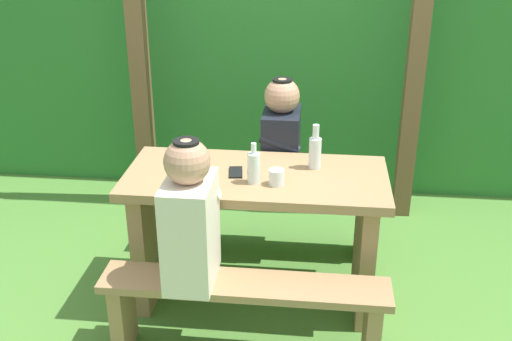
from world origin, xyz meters
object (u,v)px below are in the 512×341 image
Objects in this scene: bench_far at (265,206)px; drinking_glass at (276,177)px; person_white_shirt at (190,218)px; person_black_coat at (281,141)px; cell_phone at (236,172)px; picnic_table at (256,216)px; bottle_left at (315,151)px; bottle_right at (254,167)px; bench_near at (245,303)px.

bench_far is 17.01× the size of drinking_glass.
person_black_coat is (0.35, 1.02, 0.00)m from person_white_shirt.
person_black_coat is at bearing 60.42° from cell_phone.
picnic_table is 0.62m from person_white_shirt.
bottle_left reaches higher than bottle_right.
drinking_glass is at bearing -88.19° from person_black_coat.
cell_phone is (-0.21, -0.51, 0.01)m from person_black_coat.
bottle_right reaches higher than bench_near.
bottle_left reaches higher than picnic_table.
picnic_table is 0.28m from cell_phone.
person_black_coat reaches higher than bottle_right.
bench_near is at bearing -90.35° from bottle_right.
drinking_glass is 0.59× the size of cell_phone.
bottle_right is 0.17m from cell_phone.
bench_far is at bearing 127.63° from bottle_left.
drinking_glass reaches higher than cell_phone.
bottle_left is (0.19, 0.23, 0.06)m from drinking_glass.
picnic_table is at bearing -100.88° from person_black_coat.
drinking_glass is at bearing -79.42° from bench_far.
bench_far is at bearing 70.47° from cell_phone.
person_white_shirt is 1.08m from person_black_coat.
drinking_glass is 0.12m from bottle_right.
bottle_right is (-0.10, -0.62, 0.09)m from person_black_coat.
bottle_right reaches higher than bench_far.
picnic_table reaches higher than bench_near.
bench_near is at bearing -0.76° from person_white_shirt.
bench_far is at bearing 90.23° from bottle_right.
person_black_coat reaches higher than bottle_left.
person_white_shirt reaches higher than bench_near.
cell_phone is (-0.11, -0.52, 0.47)m from bench_far.
bottle_right is at bearing 174.63° from drinking_glass.
bottle_right is (0.25, 0.40, 0.09)m from person_white_shirt.
bottle_right is at bearing 57.96° from person_white_shirt.
person_black_coat is at bearing 81.19° from bottle_right.
person_white_shirt is 0.53m from cell_phone.
bench_near is 1.95× the size of person_black_coat.
bench_near is 10.00× the size of cell_phone.
person_black_coat is 0.55m from cell_phone.
drinking_glass is at bearing -129.09° from bottle_left.
drinking_glass is (0.37, 0.39, 0.05)m from person_white_shirt.
bench_near is 0.70m from cell_phone.
bench_far is at bearing 178.06° from person_black_coat.
picnic_table is at bearing -159.41° from bottle_left.
picnic_table is 1.95× the size of person_white_shirt.
picnic_table is 0.55m from bench_far.
person_white_shirt is (-0.25, 0.00, 0.46)m from bench_near.
bottle_left reaches higher than drinking_glass.
bench_far is (0.00, 0.51, -0.21)m from picnic_table.
bottle_right is at bearing -143.91° from bottle_left.
person_black_coat is at bearing 91.81° from drinking_glass.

